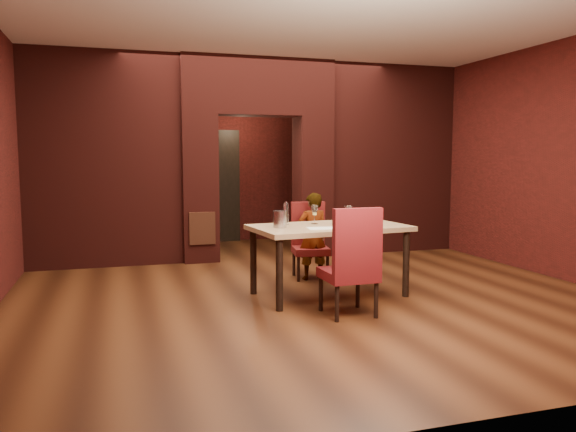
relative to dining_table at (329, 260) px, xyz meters
name	(u,v)px	position (x,y,z in m)	size (l,w,h in m)	color
floor	(295,283)	(-0.19, 0.72, -0.42)	(8.00, 8.00, 0.00)	#4D2713
ceiling	(295,32)	(-0.19, 0.72, 2.78)	(7.00, 8.00, 0.04)	silver
wall_back	(233,159)	(-0.19, 4.72, 1.18)	(7.00, 0.04, 3.20)	maroon
wall_front	(499,164)	(-0.19, -3.28, 1.18)	(7.00, 0.04, 3.20)	maroon
wall_right	(523,160)	(3.31, 0.72, 1.18)	(0.04, 8.00, 3.20)	maroon
pillar_left	(199,188)	(-1.14, 2.72, 0.73)	(0.55, 0.55, 2.30)	maroon
pillar_right	(313,187)	(0.76, 2.72, 0.73)	(0.55, 0.55, 2.30)	maroon
lintel	(257,87)	(-0.19, 2.72, 2.33)	(2.45, 0.55, 0.90)	maroon
wing_wall_left	(104,160)	(-2.55, 2.72, 1.18)	(2.27, 0.35, 3.20)	maroon
wing_wall_right	(389,159)	(2.17, 2.72, 1.18)	(2.27, 0.35, 3.20)	maroon
vent_panel	(202,228)	(-1.14, 2.43, 0.13)	(0.40, 0.03, 0.50)	#AD5232
rear_door	(213,188)	(-0.59, 4.66, 0.63)	(0.90, 0.08, 2.10)	black
rear_door_frame	(214,188)	(-0.59, 4.62, 0.63)	(1.02, 0.04, 2.22)	black
dining_table	(329,260)	(0.00, 0.00, 0.00)	(1.79, 1.01, 0.84)	tan
chair_far	(310,241)	(0.10, 0.96, 0.09)	(0.47, 0.47, 1.03)	maroon
chair_near	(348,261)	(-0.11, -0.83, 0.15)	(0.52, 0.52, 1.14)	maroon
person_seated	(313,236)	(0.11, 0.89, 0.17)	(0.43, 0.28, 1.17)	silver
wine_glass_a	(315,215)	(-0.12, 0.19, 0.53)	(0.09, 0.09, 0.23)	silver
wine_glass_b	(338,216)	(0.16, 0.13, 0.51)	(0.07, 0.07, 0.18)	white
wine_glass_c	(349,216)	(0.22, -0.05, 0.53)	(0.09, 0.09, 0.23)	white
tasting_sheet	(323,228)	(-0.18, -0.24, 0.42)	(0.33, 0.24, 0.00)	white
wine_bucket	(280,219)	(-0.61, -0.02, 0.52)	(0.16, 0.16, 0.19)	#B7B7BE
water_bottle	(286,213)	(-0.47, 0.23, 0.56)	(0.06, 0.06, 0.28)	white
potted_plant	(350,258)	(0.79, 1.19, -0.21)	(0.37, 0.32, 0.41)	#325F27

